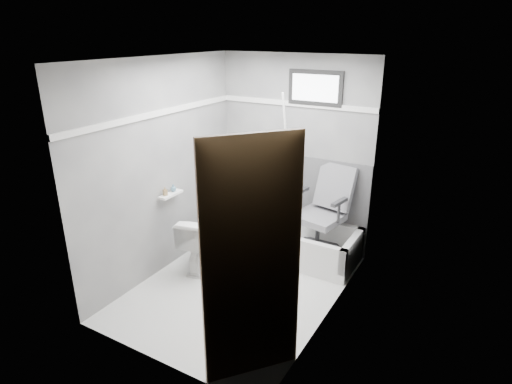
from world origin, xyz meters
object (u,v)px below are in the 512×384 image
Objects in this scene: office_chair at (319,211)px; soap_bottle_a at (165,191)px; soap_bottle_b at (173,188)px; toilet at (201,242)px; bathtub at (296,241)px; door at (262,293)px.

soap_bottle_a is (-1.43, -1.02, 0.32)m from office_chair.
soap_bottle_a reaches higher than soap_bottle_b.
office_chair reaches higher than toilet.
toilet is at bearing -132.06° from office_chair.
soap_bottle_b reaches higher than bathtub.
soap_bottle_a is at bearing 17.74° from toilet.
door is at bearing -71.25° from bathtub.
bathtub is 0.75× the size of door.
door is 2.28m from soap_bottle_a.
soap_bottle_a is (-0.32, -0.19, 0.64)m from toilet.
office_chair is at bearing -156.69° from toilet.
office_chair reaches higher than soap_bottle_a.
soap_bottle_b is (-1.17, -0.84, 0.75)m from bathtub.
door reaches higher than office_chair.
toilet is 6.87× the size of soap_bottle_a.
door is 2.36m from soap_bottle_b.
door is 24.00× the size of soap_bottle_b.
soap_bottle_b is at bearing 144.44° from door.
bathtub is at bearing 108.75° from door.
bathtub is 18.00× the size of soap_bottle_b.
soap_bottle_a is 1.17× the size of soap_bottle_b.
toilet is 2.25m from door.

